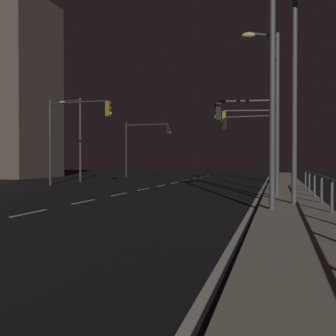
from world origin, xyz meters
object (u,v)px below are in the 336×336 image
Objects in this scene: traffic_light_far_right at (248,124)px; street_lamp_median at (272,98)px; traffic_light_mid_left at (76,124)px; street_lamp_corner at (283,49)px; traffic_light_near_left at (254,129)px; traffic_light_near_right at (145,138)px; street_lamp_across_street at (291,63)px; traffic_light_mid_right at (251,133)px; street_lamp_mid_block at (77,131)px.

street_lamp_median reaches higher than traffic_light_far_right.
traffic_light_mid_left is 18.18m from street_lamp_corner.
traffic_light_far_right is 4.76m from street_lamp_median.
traffic_light_near_left is at bearing 38.80° from traffic_light_mid_left.
traffic_light_near_right is 28.79m from street_lamp_across_street.
traffic_light_near_left is 1.23m from traffic_light_mid_right.
traffic_light_near_left is 0.84× the size of street_lamp_median.
street_lamp_median is at bearing -41.09° from street_lamp_mid_block.
street_lamp_across_street is at bearing -83.10° from traffic_light_near_left.
traffic_light_near_right is at bearing 117.50° from street_lamp_across_street.
street_lamp_mid_block is (-13.72, -1.76, 0.27)m from traffic_light_mid_right.
traffic_light_near_left is 14.17m from traffic_light_mid_left.
street_lamp_across_street is at bearing 83.05° from street_lamp_corner.
traffic_light_near_right reaches higher than traffic_light_mid_right.
traffic_light_mid_right is (10.82, -7.66, -0.13)m from traffic_light_near_right.
street_lamp_mid_block is at bearing 135.14° from street_lamp_across_street.
street_lamp_corner reaches higher than traffic_light_mid_right.
street_lamp_median is at bearing -30.75° from traffic_light_mid_left.
traffic_light_near_left reaches higher than traffic_light_mid_right.
street_lamp_corner is at bearing -44.11° from traffic_light_mid_left.
traffic_light_far_right is 0.60× the size of street_lamp_corner.
traffic_light_near_left is at bearing 91.64° from traffic_light_far_right.
traffic_light_mid_left is at bearing -64.60° from street_lamp_mid_block.
traffic_light_mid_right is at bearing 7.29° from street_lamp_mid_block.
street_lamp_corner reaches higher than traffic_light_mid_left.
street_lamp_mid_block is (-16.18, 16.10, -1.07)m from street_lamp_across_street.
traffic_light_mid_left is at bearing 149.25° from street_lamp_median.
traffic_light_mid_left is 0.68× the size of street_lamp_across_street.
street_lamp_across_street reaches higher than traffic_light_mid_right.
traffic_light_near_left is 16.47m from street_lamp_median.
street_lamp_mid_block reaches higher than traffic_light_near_left.
traffic_light_near_left reaches higher than traffic_light_mid_left.
street_lamp_corner is 1.23× the size of street_lamp_mid_block.
traffic_light_near_right is 1.07× the size of traffic_light_mid_right.
street_lamp_median is (12.63, -7.52, 0.21)m from traffic_light_mid_left.
traffic_light_near_right is 1.12× the size of traffic_light_far_right.
street_lamp_across_street is at bearing -44.86° from street_lamp_mid_block.
street_lamp_corner is 24.48m from street_lamp_mid_block.
traffic_light_near_right is (-10.98, 6.51, -0.28)m from traffic_light_near_left.
traffic_light_near_left is at bearing 81.98° from traffic_light_mid_right.
traffic_light_mid_right is 13.83m from street_lamp_mid_block.
traffic_light_far_right is at bearing -14.67° from traffic_light_mid_left.
traffic_light_mid_left is at bearing -144.60° from traffic_light_mid_right.
street_lamp_mid_block is at bearing -172.71° from traffic_light_mid_right.
traffic_light_mid_left is 11.78m from traffic_light_far_right.
traffic_light_mid_right is at bearing 96.55° from street_lamp_median.
traffic_light_near_left is 0.70× the size of street_lamp_corner.
traffic_light_near_left is 12.77m from traffic_light_near_right.
street_lamp_corner is 1.20× the size of street_lamp_median.
street_lamp_median is 20.53m from street_lamp_mid_block.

